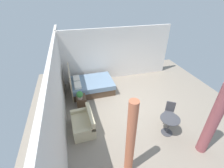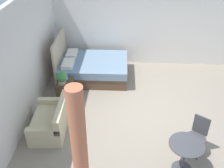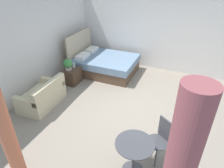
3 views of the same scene
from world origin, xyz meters
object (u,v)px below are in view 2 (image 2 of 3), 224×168
vase (66,77)px  bed (92,68)px  potted_plant (62,78)px  couch (51,121)px  cafe_chair_near_window (198,132)px  balcony_table (185,152)px  nightstand (66,89)px

vase → bed: bearing=-29.2°
potted_plant → couch: bearing=179.6°
couch → cafe_chair_near_window: bearing=-98.0°
couch → potted_plant: (1.26, -0.01, 0.45)m
bed → potted_plant: size_ratio=5.87×
couch → cafe_chair_near_window: 3.36m
potted_plant → vase: bearing=-14.4°
couch → balcony_table: couch is taller
vase → nightstand: bearing=173.6°
potted_plant → cafe_chair_near_window: size_ratio=0.41×
potted_plant → cafe_chair_near_window: cafe_chair_near_window is taller
bed → potted_plant: (-1.26, 0.64, 0.38)m
cafe_chair_near_window → couch: bearing=82.0°
couch → cafe_chair_near_window: size_ratio=1.44×
couch → nightstand: bearing=-2.2°
nightstand → vase: (0.12, -0.01, 0.33)m
bed → vase: bed is taller
balcony_table → cafe_chair_near_window: 0.65m
bed → vase: bearing=150.8°
bed → balcony_table: bearing=-146.9°
couch → vase: (1.48, -0.07, 0.33)m
nightstand → potted_plant: potted_plant is taller
couch → bed: bearing=-14.4°
bed → vase: 1.22m
potted_plant → vase: potted_plant is taller
nightstand → cafe_chair_near_window: (-1.83, -3.26, 0.27)m
bed → cafe_chair_near_window: size_ratio=2.40×
couch → vase: 1.52m
nightstand → potted_plant: 0.47m
balcony_table → vase: bearing=49.2°
nightstand → cafe_chair_near_window: cafe_chair_near_window is taller
potted_plant → balcony_table: size_ratio=0.51×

